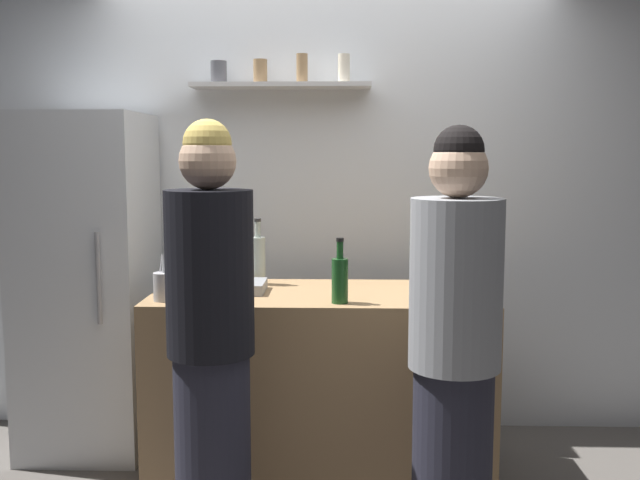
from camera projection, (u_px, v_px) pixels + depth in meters
The scene contains 10 objects.
back_wall_assembly at pixel (328, 202), 4.13m from camera, with size 4.80×0.32×2.60m.
refrigerator at pixel (88, 284), 3.82m from camera, with size 0.63×0.68×1.79m.
counter at pixel (320, 386), 3.48m from camera, with size 1.58×0.71×0.92m, color #9E7A51.
baking_pan at pixel (229, 287), 3.43m from camera, with size 0.34×0.24×0.05m, color gray.
utensil_holder at pixel (164, 286), 3.22m from camera, with size 0.10×0.10×0.22m.
wine_bottle_pale_glass at pixel (258, 259), 3.62m from camera, with size 0.07×0.07×0.33m.
wine_bottle_green_glass at pixel (340, 279), 3.16m from camera, with size 0.07×0.07×0.29m.
water_bottle_plastic at pixel (442, 265), 3.51m from camera, with size 0.08×0.08×0.26m.
person_blonde at pixel (211, 342), 2.79m from camera, with size 0.34×0.34×1.71m.
person_grey_hoodie at pixel (454, 356), 2.66m from camera, with size 0.34×0.34×1.68m.
Camera 1 is at (0.08, -2.87, 1.57)m, focal length 40.40 mm.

